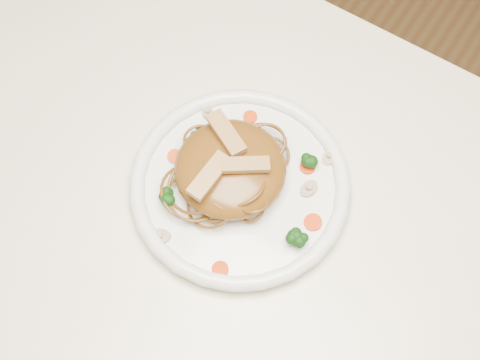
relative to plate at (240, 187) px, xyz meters
The scene contains 19 objects.
table 0.15m from the plate, 39.30° to the right, with size 1.20×0.80×0.75m.
plate is the anchor object (origin of this frame).
noodle_mound 0.04m from the plate, behind, with size 0.14×0.14×0.05m, color brown.
chicken_a 0.06m from the plate, 42.44° to the left, with size 0.06×0.02×0.01m, color tan.
chicken_b 0.08m from the plate, 144.43° to the left, with size 0.07×0.02×0.01m, color tan.
chicken_c 0.07m from the plate, 125.84° to the right, with size 0.07×0.02×0.01m, color tan.
broccoli_0 0.10m from the plate, 51.39° to the left, with size 0.02×0.02×0.03m, color #0C370B, non-canonical shape.
broccoli_1 0.09m from the plate, 163.12° to the left, with size 0.03×0.03×0.03m, color #0C370B, non-canonical shape.
broccoli_2 0.10m from the plate, 132.95° to the right, with size 0.03×0.03×0.03m, color #0C370B, non-canonical shape.
broccoli_3 0.11m from the plate, 13.92° to the right, with size 0.03×0.03×0.03m, color #0C370B, non-canonical shape.
carrot_0 0.09m from the plate, 48.96° to the left, with size 0.02×0.02×0.01m, color #E53908.
carrot_1 0.09m from the plate, behind, with size 0.02×0.02×0.01m, color #E53908.
carrot_2 0.11m from the plate, ahead, with size 0.02×0.02×0.01m, color #E53908.
carrot_3 0.10m from the plate, 115.49° to the left, with size 0.02×0.02×0.01m, color #E53908.
carrot_4 0.12m from the plate, 68.43° to the right, with size 0.02×0.02×0.01m, color #E53908.
mushroom_0 0.12m from the plate, 110.50° to the right, with size 0.03×0.03×0.01m, color #B9AB8B.
mushroom_1 0.09m from the plate, 28.83° to the left, with size 0.03×0.03×0.01m, color #B9AB8B.
mushroom_2 0.11m from the plate, 145.83° to the left, with size 0.02×0.02×0.01m, color #B9AB8B.
mushroom_3 0.12m from the plate, 51.48° to the left, with size 0.02×0.02×0.01m, color #B9AB8B.
Camera 1 is at (0.11, -0.22, 1.49)m, focal length 46.73 mm.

